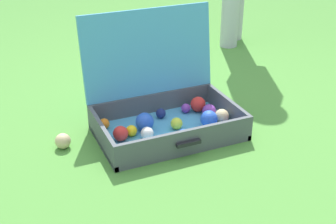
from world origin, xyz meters
name	(u,v)px	position (x,y,z in m)	size (l,w,h in m)	color
ground_plane	(171,125)	(0.00, 0.00, 0.00)	(16.00, 16.00, 0.00)	#4C8C38
open_suitcase	(165,106)	(-0.04, -0.02, 0.11)	(0.64, 0.50, 0.53)	#4799C6
stray_ball_on_grass	(63,141)	(-0.52, -0.01, 0.03)	(0.07, 0.07, 0.07)	#D1B784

